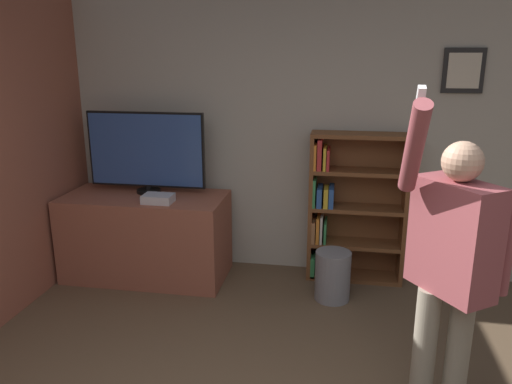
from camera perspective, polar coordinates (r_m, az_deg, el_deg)
The scene contains 7 objects.
wall_back at distance 4.69m, azimuth 4.38°, elevation 6.99°, with size 6.19×0.09×2.70m.
tv_ledge at distance 4.80m, azimuth -12.40°, elevation -4.95°, with size 1.49×0.70×0.79m.
television at distance 4.70m, azimuth -12.44°, elevation 4.54°, with size 1.10×0.22×0.75m.
game_console at distance 4.43m, azimuth -11.12°, elevation -0.75°, with size 0.26×0.18×0.07m.
bookshelf at distance 4.65m, azimuth 10.50°, elevation -1.99°, with size 0.87×0.28×1.37m.
person at distance 2.87m, azimuth 21.44°, elevation -7.29°, with size 0.60×0.56×1.91m.
waste_bin at distance 4.37m, azimuth 8.75°, elevation -9.42°, with size 0.30×0.30×0.43m.
Camera 1 is at (0.44, -1.52, 2.06)m, focal length 35.00 mm.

